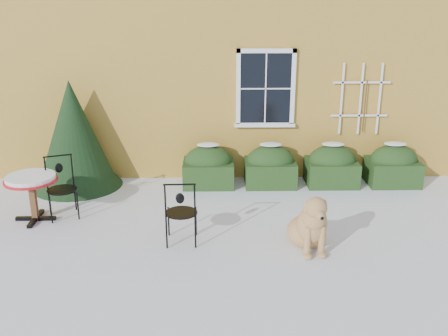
{
  "coord_description": "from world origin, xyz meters",
  "views": [
    {
      "loc": [
        -0.15,
        -7.36,
        3.75
      ],
      "look_at": [
        0.0,
        1.0,
        0.9
      ],
      "focal_mm": 40.0,
      "sensor_mm": 36.0,
      "label": 1
    }
  ],
  "objects_px": {
    "evergreen_shrub": "(75,145)",
    "dog": "(310,226)",
    "bistro_table": "(31,183)",
    "patio_chair_far": "(61,187)",
    "patio_chair_near": "(181,212)"
  },
  "relations": [
    {
      "from": "dog",
      "to": "bistro_table",
      "type": "bearing_deg",
      "value": 157.76
    },
    {
      "from": "bistro_table",
      "to": "dog",
      "type": "bearing_deg",
      "value": -14.06
    },
    {
      "from": "patio_chair_near",
      "to": "dog",
      "type": "xyz_separation_m",
      "value": [
        2.02,
        -0.25,
        -0.15
      ]
    },
    {
      "from": "bistro_table",
      "to": "dog",
      "type": "relative_size",
      "value": 0.82
    },
    {
      "from": "evergreen_shrub",
      "to": "dog",
      "type": "xyz_separation_m",
      "value": [
        4.36,
        -2.9,
        -0.5
      ]
    },
    {
      "from": "patio_chair_near",
      "to": "dog",
      "type": "height_order",
      "value": "patio_chair_near"
    },
    {
      "from": "patio_chair_near",
      "to": "patio_chair_far",
      "type": "bearing_deg",
      "value": -27.79
    },
    {
      "from": "patio_chair_far",
      "to": "dog",
      "type": "relative_size",
      "value": 0.99
    },
    {
      "from": "patio_chair_near",
      "to": "evergreen_shrub",
      "type": "bearing_deg",
      "value": -49.39
    },
    {
      "from": "bistro_table",
      "to": "patio_chair_far",
      "type": "height_order",
      "value": "patio_chair_far"
    },
    {
      "from": "patio_chair_near",
      "to": "dog",
      "type": "relative_size",
      "value": 0.98
    },
    {
      "from": "patio_chair_near",
      "to": "patio_chair_far",
      "type": "relative_size",
      "value": 0.99
    },
    {
      "from": "evergreen_shrub",
      "to": "dog",
      "type": "height_order",
      "value": "evergreen_shrub"
    },
    {
      "from": "patio_chair_far",
      "to": "patio_chair_near",
      "type": "bearing_deg",
      "value": -47.52
    },
    {
      "from": "dog",
      "to": "patio_chair_near",
      "type": "bearing_deg",
      "value": 164.64
    }
  ]
}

